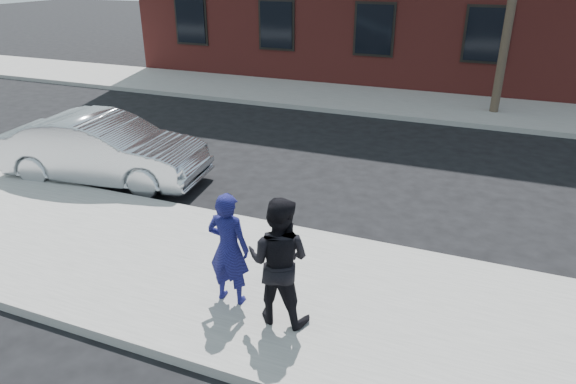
% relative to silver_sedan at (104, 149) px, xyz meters
% --- Properties ---
extents(ground, '(100.00, 100.00, 0.00)m').
position_rel_silver_sedan_xyz_m(ground, '(3.15, -2.30, -0.73)').
color(ground, black).
rests_on(ground, ground).
extents(near_sidewalk, '(50.00, 3.50, 0.15)m').
position_rel_silver_sedan_xyz_m(near_sidewalk, '(3.15, -2.55, -0.65)').
color(near_sidewalk, gray).
rests_on(near_sidewalk, ground).
extents(near_curb, '(50.00, 0.10, 0.15)m').
position_rel_silver_sedan_xyz_m(near_curb, '(3.15, -0.75, -0.65)').
color(near_curb, '#999691').
rests_on(near_curb, ground).
extents(far_sidewalk, '(50.00, 3.50, 0.15)m').
position_rel_silver_sedan_xyz_m(far_sidewalk, '(3.15, 8.95, -0.65)').
color(far_sidewalk, gray).
rests_on(far_sidewalk, ground).
extents(far_curb, '(50.00, 0.10, 0.15)m').
position_rel_silver_sedan_xyz_m(far_curb, '(3.15, 7.15, -0.65)').
color(far_curb, '#999691').
rests_on(far_curb, ground).
extents(silver_sedan, '(4.57, 2.09, 1.45)m').
position_rel_silver_sedan_xyz_m(silver_sedan, '(0.00, 0.00, 0.00)').
color(silver_sedan, '#B7BABF').
rests_on(silver_sedan, ground).
extents(man_hoodie, '(0.59, 0.48, 1.60)m').
position_rel_silver_sedan_xyz_m(man_hoodie, '(4.65, -3.04, 0.22)').
color(man_hoodie, navy).
rests_on(man_hoodie, near_sidewalk).
extents(man_peacoat, '(0.85, 0.68, 1.71)m').
position_rel_silver_sedan_xyz_m(man_peacoat, '(5.42, -3.16, 0.28)').
color(man_peacoat, black).
rests_on(man_peacoat, near_sidewalk).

